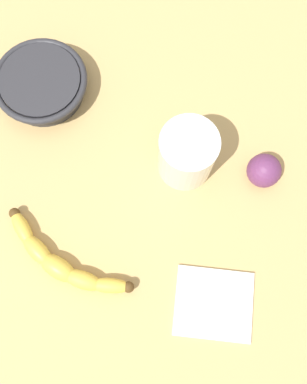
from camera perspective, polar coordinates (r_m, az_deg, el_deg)
name	(u,v)px	position (r cm, az deg, el deg)	size (l,w,h in cm)	color
wooden_tabletop	(133,184)	(75.61, -2.80, 1.03)	(120.00, 120.00, 3.00)	tan
banana	(61,263)	(71.56, -12.34, -9.32)	(23.93, 10.39, 3.37)	yellow
smoothie_glass	(187,155)	(70.04, 4.53, 5.02)	(9.50, 9.50, 11.40)	silver
ceramic_bowl	(42,84)	(80.64, -14.86, 13.93)	(16.82, 16.82, 4.60)	#2D2D33
plum_fruit	(264,171)	(74.01, 14.69, 2.82)	(5.87, 5.87, 5.87)	#6B3360
folded_napkin	(214,304)	(71.79, 8.13, -14.71)	(12.62, 11.22, 0.60)	white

